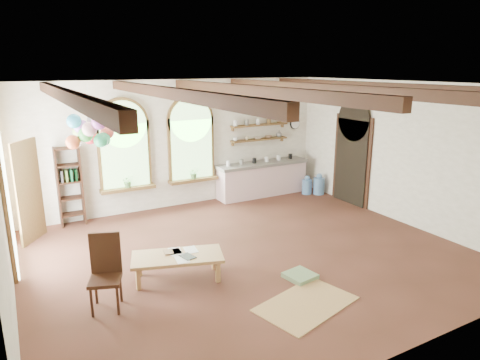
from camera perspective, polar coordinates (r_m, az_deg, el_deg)
floor at (r=8.37m, az=1.07°, el=-9.81°), size 8.00×8.00×0.00m
ceiling_beams at (r=7.62m, az=1.18°, el=11.89°), size 6.20×6.80×0.18m
window_left at (r=10.46m, az=-15.15°, el=4.11°), size 1.30×0.28×2.20m
window_right at (r=10.98m, az=-6.51°, el=5.02°), size 1.30×0.28×2.20m
left_doorway at (r=8.71m, az=-28.68°, el=-2.64°), size 0.10×1.90×2.50m
right_doorway at (r=11.46m, az=14.60°, el=2.34°), size 0.10×1.30×2.40m
kitchen_counter at (r=11.92m, az=2.98°, el=0.20°), size 2.68×0.62×0.94m
wall_shelf_lower at (r=11.85m, az=2.59°, el=5.43°), size 1.70×0.24×0.04m
wall_shelf_upper at (r=11.79m, az=2.61°, el=7.34°), size 1.70×0.24×0.04m
wall_clock at (r=12.55m, az=7.36°, el=7.47°), size 0.32×0.04×0.32m
bookshelf at (r=10.30m, az=-21.74°, el=-0.80°), size 0.53×0.32×1.80m
coffee_table at (r=7.38m, az=-8.34°, el=-10.26°), size 1.65×1.12×0.43m
side_chair at (r=6.82m, az=-17.39°, el=-13.59°), size 0.58×0.58×1.14m
floor_mat at (r=6.84m, az=8.80°, el=-16.01°), size 1.69×1.28×0.02m
floor_cushion at (r=7.55m, az=8.01°, el=-12.54°), size 0.53×0.53×0.08m
water_jug_a at (r=12.25m, az=10.47°, el=-0.68°), size 0.31×0.31×0.60m
water_jug_b at (r=12.23m, az=8.91°, el=-0.78°), size 0.28×0.28×0.53m
balloon_cluster at (r=8.49m, az=-19.23°, el=6.20°), size 0.94×0.98×1.16m
table_book at (r=7.47m, az=-10.12°, el=-9.52°), size 0.18×0.24×0.02m
tablet at (r=7.28m, az=-7.00°, el=-10.09°), size 0.24×0.30×0.01m
potted_plant_left at (r=10.53m, az=-14.73°, el=-0.16°), size 0.27×0.23×0.30m
potted_plant_right at (r=11.05m, az=-6.18°, el=0.94°), size 0.27×0.23×0.30m
shelf_cup_a at (r=11.47m, az=-0.62°, el=5.47°), size 0.12×0.10×0.10m
shelf_cup_b at (r=11.64m, az=0.90°, el=5.60°), size 0.10×0.10×0.09m
shelf_bowl_a at (r=11.82m, az=2.38°, el=5.63°), size 0.22×0.22×0.05m
shelf_bowl_b at (r=12.00m, az=3.82°, el=5.77°), size 0.20×0.20×0.06m
shelf_vase at (r=12.18m, az=5.22°, el=6.19°), size 0.18×0.18×0.19m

